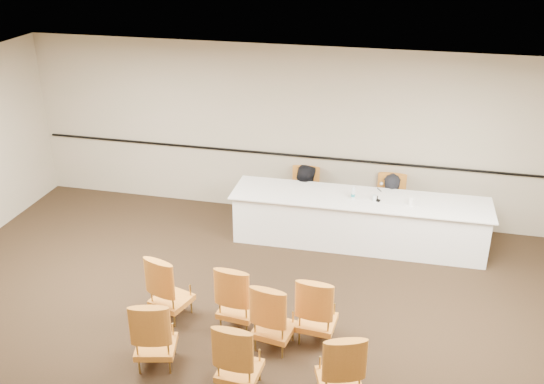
{
  "coord_description": "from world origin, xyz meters",
  "views": [
    {
      "loc": [
        1.69,
        -5.7,
        4.95
      ],
      "look_at": [
        -0.28,
        2.6,
        1.0
      ],
      "focal_mm": 40.0,
      "sensor_mm": 36.0,
      "label": 1
    }
  ],
  "objects": [
    {
      "name": "floor",
      "position": [
        0.0,
        0.0,
        0.0
      ],
      "size": [
        10.0,
        10.0,
        0.0
      ],
      "primitive_type": "plane",
      "color": "black",
      "rests_on": "ground"
    },
    {
      "name": "ceiling",
      "position": [
        0.0,
        0.0,
        3.0
      ],
      "size": [
        10.0,
        10.0,
        0.0
      ],
      "primitive_type": "plane",
      "rotation": [
        3.14,
        0.0,
        0.0
      ],
      "color": "white",
      "rests_on": "ground"
    },
    {
      "name": "wall_back",
      "position": [
        0.0,
        4.0,
        1.5
      ],
      "size": [
        10.0,
        0.04,
        3.0
      ],
      "primitive_type": "cube",
      "color": "#B4AB8D",
      "rests_on": "ground"
    },
    {
      "name": "wall_rail",
      "position": [
        0.0,
        3.96,
        1.1
      ],
      "size": [
        9.8,
        0.04,
        0.03
      ],
      "primitive_type": "cube",
      "color": "black",
      "rests_on": "wall_back"
    },
    {
      "name": "panel_table",
      "position": [
        1.04,
        3.08,
        0.41
      ],
      "size": [
        4.12,
        1.0,
        0.82
      ],
      "primitive_type": null,
      "rotation": [
        0.0,
        0.0,
        0.02
      ],
      "color": "white",
      "rests_on": "ground"
    },
    {
      "name": "panelist_main",
      "position": [
        1.51,
        3.68,
        0.23
      ],
      "size": [
        0.66,
        0.51,
        1.61
      ],
      "primitive_type": "imported",
      "rotation": [
        0.0,
        0.0,
        2.92
      ],
      "color": "black",
      "rests_on": "ground"
    },
    {
      "name": "panelist_main_chair",
      "position": [
        1.51,
        3.68,
        0.47
      ],
      "size": [
        0.51,
        0.51,
        0.95
      ],
      "primitive_type": null,
      "rotation": [
        0.0,
        0.0,
        0.02
      ],
      "color": "#BF6422",
      "rests_on": "ground"
    },
    {
      "name": "panelist_second",
      "position": [
        0.03,
        3.66,
        0.26
      ],
      "size": [
        0.84,
        0.68,
        1.61
      ],
      "primitive_type": "imported",
      "rotation": [
        0.0,
        0.0,
        3.04
      ],
      "color": "black",
      "rests_on": "ground"
    },
    {
      "name": "panelist_second_chair",
      "position": [
        0.03,
        3.66,
        0.47
      ],
      "size": [
        0.51,
        0.51,
        0.95
      ],
      "primitive_type": null,
      "rotation": [
        0.0,
        0.0,
        0.02
      ],
      "color": "#BF6422",
      "rests_on": "ground"
    },
    {
      "name": "papers",
      "position": [
        1.61,
        3.03,
        0.82
      ],
      "size": [
        0.31,
        0.23,
        0.0
      ],
      "primitive_type": "cube",
      "rotation": [
        0.0,
        0.0,
        -0.05
      ],
      "color": "white",
      "rests_on": "panel_table"
    },
    {
      "name": "microphone",
      "position": [
        1.32,
        3.03,
        0.96
      ],
      "size": [
        0.14,
        0.21,
        0.27
      ],
      "primitive_type": null,
      "rotation": [
        0.0,
        0.0,
        -0.26
      ],
      "color": "black",
      "rests_on": "panel_table"
    },
    {
      "name": "water_bottle",
      "position": [
        0.94,
        3.02,
        0.93
      ],
      "size": [
        0.08,
        0.08,
        0.22
      ],
      "primitive_type": null,
      "rotation": [
        0.0,
        0.0,
        0.23
      ],
      "color": "teal",
      "rests_on": "panel_table"
    },
    {
      "name": "drinking_glass",
      "position": [
        1.28,
        3.02,
        0.87
      ],
      "size": [
        0.07,
        0.07,
        0.1
      ],
      "primitive_type": "cylinder",
      "rotation": [
        0.0,
        0.0,
        -0.15
      ],
      "color": "white",
      "rests_on": "panel_table"
    },
    {
      "name": "coffee_cup",
      "position": [
        1.84,
        2.99,
        0.89
      ],
      "size": [
        0.11,
        0.11,
        0.13
      ],
      "primitive_type": "cylinder",
      "rotation": [
        0.0,
        0.0,
        0.4
      ],
      "color": "white",
      "rests_on": "panel_table"
    },
    {
      "name": "aud_chair_front_left",
      "position": [
        -1.16,
        0.53,
        0.47
      ],
      "size": [
        0.63,
        0.63,
        0.95
      ],
      "primitive_type": null,
      "rotation": [
        0.0,
        0.0,
        -0.3
      ],
      "color": "#BF6422",
      "rests_on": "ground"
    },
    {
      "name": "aud_chair_front_mid",
      "position": [
        -0.24,
        0.53,
        0.47
      ],
      "size": [
        0.55,
        0.55,
        0.95
      ],
      "primitive_type": null,
      "rotation": [
        0.0,
        0.0,
        -0.1
      ],
      "color": "#BF6422",
      "rests_on": "ground"
    },
    {
      "name": "aud_chair_front_right",
      "position": [
        0.8,
        0.5,
        0.47
      ],
      "size": [
        0.53,
        0.53,
        0.95
      ],
      "primitive_type": null,
      "rotation": [
        0.0,
        0.0,
        -0.07
      ],
      "color": "#BF6422",
      "rests_on": "ground"
    },
    {
      "name": "aud_chair_back_left",
      "position": [
        -0.98,
        -0.41,
        0.47
      ],
      "size": [
        0.6,
        0.6,
        0.95
      ],
      "primitive_type": null,
      "rotation": [
        0.0,
        0.0,
        0.24
      ],
      "color": "#BF6422",
      "rests_on": "ground"
    },
    {
      "name": "aud_chair_back_mid",
      "position": [
        0.1,
        -0.58,
        0.47
      ],
      "size": [
        0.53,
        0.53,
        0.95
      ],
      "primitive_type": null,
      "rotation": [
        0.0,
        0.0,
        -0.06
      ],
      "color": "#BF6422",
      "rests_on": "ground"
    },
    {
      "name": "aud_chair_back_right",
      "position": [
        1.21,
        -0.48,
        0.47
      ],
      "size": [
        0.64,
        0.64,
        0.95
      ],
      "primitive_type": null,
      "rotation": [
        0.0,
        0.0,
        0.34
      ],
      "color": "#BF6422",
      "rests_on": "ground"
    },
    {
      "name": "aud_chair_extra",
      "position": [
        0.31,
        0.24,
        0.47
      ],
      "size": [
        0.57,
        0.57,
        0.95
      ],
      "primitive_type": null,
      "rotation": [
        0.0,
        0.0,
        -0.16
      ],
      "color": "#BF6422",
      "rests_on": "ground"
    }
  ]
}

